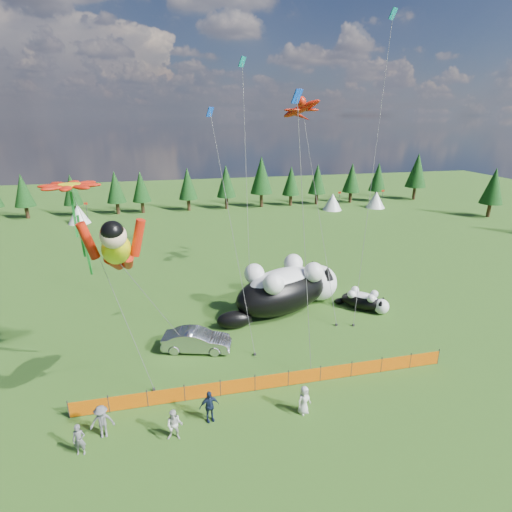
{
  "coord_description": "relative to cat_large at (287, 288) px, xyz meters",
  "views": [
    {
      "loc": [
        -5.18,
        -21.73,
        15.06
      ],
      "look_at": [
        0.65,
        4.0,
        5.76
      ],
      "focal_mm": 28.0,
      "sensor_mm": 36.0,
      "label": 1
    }
  ],
  "objects": [
    {
      "name": "tree_line",
      "position": [
        -3.81,
        38.57,
        2.03
      ],
      "size": [
        90.0,
        4.0,
        8.0
      ],
      "primitive_type": null,
      "color": "black",
      "rests_on": "ground"
    },
    {
      "name": "gecko_kite",
      "position": [
        3.37,
        8.04,
        13.66
      ],
      "size": [
        5.72,
        14.58,
        19.25
      ],
      "color": "red",
      "rests_on": "ground"
    },
    {
      "name": "spectator_c",
      "position": [
        -7.63,
        -11.21,
        -1.08
      ],
      "size": [
        1.12,
        0.71,
        1.78
      ],
      "primitive_type": "imported",
      "rotation": [
        0.0,
        0.0,
        0.17
      ],
      "color": "#16223D",
      "rests_on": "ground"
    },
    {
      "name": "superhero_kite",
      "position": [
        -11.52,
        -9.02,
        7.03
      ],
      "size": [
        5.66,
        7.89,
        11.98
      ],
      "color": "yellow",
      "rests_on": "ground"
    },
    {
      "name": "car",
      "position": [
        -7.71,
        -4.4,
        -1.21
      ],
      "size": [
        4.85,
        2.77,
        1.51
      ],
      "primitive_type": "imported",
      "rotation": [
        0.0,
        0.0,
        1.3
      ],
      "color": "#AAAAAF",
      "rests_on": "ground"
    },
    {
      "name": "spectator_d",
      "position": [
        -12.88,
        -11.15,
        -1.07
      ],
      "size": [
        1.18,
        0.65,
        1.79
      ],
      "primitive_type": "imported",
      "rotation": [
        0.0,
        0.0,
        0.04
      ],
      "color": "#5D5D62",
      "rests_on": "ground"
    },
    {
      "name": "spectator_b",
      "position": [
        -9.42,
        -12.11,
        -1.13
      ],
      "size": [
        0.9,
        0.65,
        1.68
      ],
      "primitive_type": "imported",
      "rotation": [
        0.0,
        0.0,
        -0.22
      ],
      "color": "beige",
      "rests_on": "ground"
    },
    {
      "name": "cat_large",
      "position": [
        0.0,
        0.0,
        0.0
      ],
      "size": [
        10.96,
        7.0,
        4.15
      ],
      "rotation": [
        0.0,
        0.0,
        0.39
      ],
      "color": "black",
      "rests_on": "ground"
    },
    {
      "name": "cat_small",
      "position": [
        6.17,
        -1.34,
        -1.18
      ],
      "size": [
        3.71,
        3.56,
        1.65
      ],
      "rotation": [
        0.0,
        0.0,
        -0.75
      ],
      "color": "black",
      "rests_on": "ground"
    },
    {
      "name": "festival_tents",
      "position": [
        7.19,
        33.57,
        -0.57
      ],
      "size": [
        50.0,
        3.2,
        2.8
      ],
      "primitive_type": null,
      "color": "white",
      "rests_on": "ground"
    },
    {
      "name": "spectator_a",
      "position": [
        -13.79,
        -12.06,
        -1.15
      ],
      "size": [
        0.64,
        0.47,
        1.63
      ],
      "primitive_type": "imported",
      "rotation": [
        0.0,
        0.0,
        -0.13
      ],
      "color": "#5D5D62",
      "rests_on": "ground"
    },
    {
      "name": "diamond_kite_d",
      "position": [
        -2.82,
        3.48,
        15.76
      ],
      "size": [
        1.04,
        5.7,
        19.77
      ],
      "color": "#0B8782",
      "rests_on": "ground"
    },
    {
      "name": "diamond_kite_a",
      "position": [
        -5.59,
        -0.22,
        12.22
      ],
      "size": [
        2.17,
        6.53,
        16.44
      ],
      "color": "blue",
      "rests_on": "ground"
    },
    {
      "name": "diamond_kite_b",
      "position": [
        8.56,
        2.91,
        19.25
      ],
      "size": [
        5.3,
        7.42,
        23.79
      ],
      "color": "#0B8782",
      "rests_on": "ground"
    },
    {
      "name": "safety_fence",
      "position": [
        -3.81,
        -9.43,
        -1.47
      ],
      "size": [
        22.06,
        0.06,
        1.1
      ],
      "color": "#262626",
      "rests_on": "ground"
    },
    {
      "name": "flower_kite",
      "position": [
        -13.79,
        -6.05,
        9.52
      ],
      "size": [
        5.21,
        3.99,
        12.15
      ],
      "color": "red",
      "rests_on": "ground"
    },
    {
      "name": "spectator_e",
      "position": [
        -2.66,
        -11.76,
        -1.15
      ],
      "size": [
        0.94,
        0.78,
        1.64
      ],
      "primitive_type": "imported",
      "rotation": [
        0.0,
        0.0,
        0.39
      ],
      "color": "beige",
      "rests_on": "ground"
    },
    {
      "name": "diamond_kite_c",
      "position": [
        -1.6,
        -5.94,
        13.39
      ],
      "size": [
        1.11,
        3.37,
        16.84
      ],
      "color": "blue",
      "rests_on": "ground"
    },
    {
      "name": "ground",
      "position": [
        -3.81,
        -6.43,
        -1.97
      ],
      "size": [
        160.0,
        160.0,
        0.0
      ],
      "primitive_type": "plane",
      "color": "#0F3D0B",
      "rests_on": "ground"
    }
  ]
}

